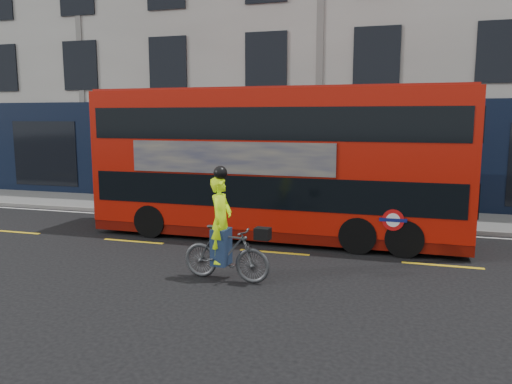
% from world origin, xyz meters
% --- Properties ---
extents(ground, '(120.00, 120.00, 0.00)m').
position_xyz_m(ground, '(0.00, 0.00, 0.00)').
color(ground, black).
rests_on(ground, ground).
extents(pavement, '(60.00, 3.00, 0.12)m').
position_xyz_m(pavement, '(0.00, 6.50, 0.06)').
color(pavement, slate).
rests_on(pavement, ground).
extents(kerb, '(60.00, 0.12, 0.13)m').
position_xyz_m(kerb, '(0.00, 5.00, 0.07)').
color(kerb, gray).
rests_on(kerb, ground).
extents(building_terrace, '(50.00, 10.07, 15.00)m').
position_xyz_m(building_terrace, '(0.00, 12.94, 7.49)').
color(building_terrace, '#B9B7AF').
rests_on(building_terrace, ground).
extents(road_edge_line, '(58.00, 0.10, 0.01)m').
position_xyz_m(road_edge_line, '(0.00, 4.70, 0.00)').
color(road_edge_line, silver).
rests_on(road_edge_line, ground).
extents(lane_dashes, '(58.00, 0.12, 0.01)m').
position_xyz_m(lane_dashes, '(0.00, 1.50, 0.00)').
color(lane_dashes, yellow).
rests_on(lane_dashes, ground).
extents(bus, '(10.38, 2.52, 4.17)m').
position_xyz_m(bus, '(-0.35, 3.09, 2.14)').
color(bus, '#B01307').
rests_on(bus, ground).
extents(cyclist, '(1.97, 0.70, 2.41)m').
position_xyz_m(cyclist, '(-0.46, -0.87, 0.80)').
color(cyclist, '#494B4F').
rests_on(cyclist, ground).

